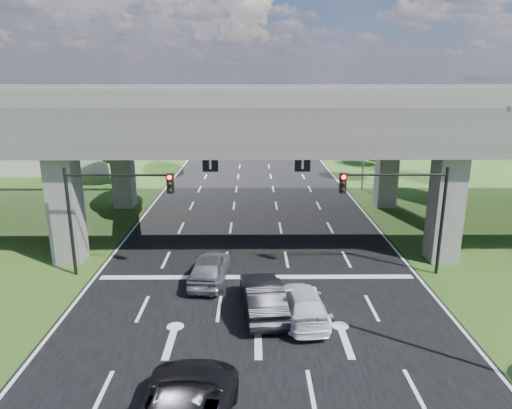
{
  "coord_description": "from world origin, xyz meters",
  "views": [
    {
      "loc": [
        -0.22,
        -19.36,
        10.45
      ],
      "look_at": [
        -0.01,
        7.0,
        3.17
      ],
      "focal_mm": 32.0,
      "sensor_mm": 36.0,
      "label": 1
    }
  ],
  "objects_px": {
    "signal_left": "(109,202)",
    "car_dark": "(263,296)",
    "streetlight_beyond": "(333,116)",
    "streetlight_far": "(361,129)",
    "signal_right": "(404,201)",
    "car_white": "(303,304)",
    "car_silver": "(210,268)"
  },
  "relations": [
    {
      "from": "streetlight_beyond",
      "to": "car_dark",
      "type": "distance_m",
      "value": 41.85
    },
    {
      "from": "car_dark",
      "to": "car_white",
      "type": "height_order",
      "value": "car_dark"
    },
    {
      "from": "car_dark",
      "to": "car_white",
      "type": "xyz_separation_m",
      "value": [
        1.79,
        -0.51,
        -0.14
      ]
    },
    {
      "from": "streetlight_far",
      "to": "car_silver",
      "type": "bearing_deg",
      "value": -120.91
    },
    {
      "from": "streetlight_beyond",
      "to": "car_dark",
      "type": "bearing_deg",
      "value": -103.74
    },
    {
      "from": "streetlight_far",
      "to": "car_silver",
      "type": "distance_m",
      "value": 24.99
    },
    {
      "from": "streetlight_far",
      "to": "streetlight_beyond",
      "type": "height_order",
      "value": "same"
    },
    {
      "from": "signal_left",
      "to": "streetlight_beyond",
      "type": "xyz_separation_m",
      "value": [
        17.92,
        36.06,
        1.66
      ]
    },
    {
      "from": "car_silver",
      "to": "signal_left",
      "type": "bearing_deg",
      "value": -4.99
    },
    {
      "from": "streetlight_beyond",
      "to": "car_silver",
      "type": "distance_m",
      "value": 39.4
    },
    {
      "from": "signal_right",
      "to": "car_dark",
      "type": "height_order",
      "value": "signal_right"
    },
    {
      "from": "streetlight_far",
      "to": "car_dark",
      "type": "relative_size",
      "value": 2.03
    },
    {
      "from": "signal_right",
      "to": "streetlight_far",
      "type": "xyz_separation_m",
      "value": [
        2.27,
        20.06,
        1.66
      ]
    },
    {
      "from": "signal_right",
      "to": "car_white",
      "type": "height_order",
      "value": "signal_right"
    },
    {
      "from": "car_silver",
      "to": "signal_right",
      "type": "bearing_deg",
      "value": -169.76
    },
    {
      "from": "signal_left",
      "to": "car_silver",
      "type": "bearing_deg",
      "value": -10.0
    },
    {
      "from": "signal_left",
      "to": "streetlight_beyond",
      "type": "distance_m",
      "value": 40.3
    },
    {
      "from": "signal_left",
      "to": "car_silver",
      "type": "xyz_separation_m",
      "value": [
        5.35,
        -0.94,
        -3.38
      ]
    },
    {
      "from": "signal_right",
      "to": "streetlight_far",
      "type": "distance_m",
      "value": 20.25
    },
    {
      "from": "car_silver",
      "to": "car_dark",
      "type": "relative_size",
      "value": 0.93
    },
    {
      "from": "streetlight_far",
      "to": "streetlight_beyond",
      "type": "xyz_separation_m",
      "value": [
        0.0,
        16.0,
        0.0
      ]
    },
    {
      "from": "signal_right",
      "to": "car_silver",
      "type": "bearing_deg",
      "value": -174.77
    },
    {
      "from": "streetlight_beyond",
      "to": "car_dark",
      "type": "height_order",
      "value": "streetlight_beyond"
    },
    {
      "from": "signal_left",
      "to": "car_dark",
      "type": "relative_size",
      "value": 1.22
    },
    {
      "from": "car_dark",
      "to": "car_silver",
      "type": "bearing_deg",
      "value": -57.56
    },
    {
      "from": "signal_right",
      "to": "signal_left",
      "type": "bearing_deg",
      "value": 180.0
    },
    {
      "from": "car_silver",
      "to": "car_dark",
      "type": "height_order",
      "value": "car_dark"
    },
    {
      "from": "signal_right",
      "to": "car_white",
      "type": "xyz_separation_m",
      "value": [
        -5.8,
        -4.82,
        -3.48
      ]
    },
    {
      "from": "signal_right",
      "to": "car_silver",
      "type": "xyz_separation_m",
      "value": [
        -10.3,
        -0.94,
        -3.38
      ]
    },
    {
      "from": "car_silver",
      "to": "car_dark",
      "type": "xyz_separation_m",
      "value": [
        2.71,
        -3.36,
        0.03
      ]
    },
    {
      "from": "streetlight_far",
      "to": "car_silver",
      "type": "relative_size",
      "value": 2.19
    },
    {
      "from": "signal_left",
      "to": "streetlight_beyond",
      "type": "bearing_deg",
      "value": 63.57
    }
  ]
}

